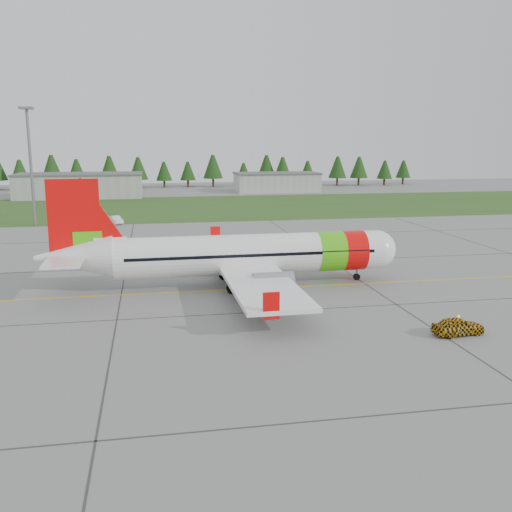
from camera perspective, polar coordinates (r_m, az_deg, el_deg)
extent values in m
plane|color=gray|center=(50.75, 3.48, -5.46)|extent=(320.00, 320.00, 0.00)
cylinder|color=white|center=(58.69, -0.54, 0.19)|extent=(27.55, 4.40, 4.13)
sphere|color=white|center=(62.64, 11.93, 0.66)|extent=(4.13, 4.13, 4.13)
cone|color=white|center=(58.08, -17.72, -0.11)|extent=(7.45, 4.20, 4.13)
cube|color=black|center=(62.70, 12.21, 1.00)|extent=(1.72, 2.77, 0.59)
cylinder|color=#4FD510|center=(60.78, 7.33, 0.49)|extent=(2.79, 4.23, 4.21)
cylinder|color=#EF0807|center=(61.62, 9.58, 0.57)|extent=(2.37, 4.23, 4.21)
cube|color=white|center=(58.84, -1.04, -0.94)|extent=(6.15, 33.92, 0.38)
cube|color=#EF0807|center=(74.93, -4.09, 2.17)|extent=(1.27, 0.20, 2.12)
cube|color=#EF0807|center=(42.50, 1.53, -5.01)|extent=(1.27, 0.20, 2.12)
cylinder|color=gray|center=(64.84, -0.56, -0.30)|extent=(3.83, 2.26, 2.22)
cylinder|color=gray|center=(53.72, 1.72, -2.79)|extent=(3.83, 2.26, 2.22)
cube|color=#EF0807|center=(57.48, -17.73, 3.36)|extent=(4.87, 0.43, 8.04)
cube|color=#4FD510|center=(57.71, -16.44, 1.13)|extent=(2.76, 0.47, 2.54)
cube|color=white|center=(58.10, -18.26, 0.13)|extent=(3.51, 12.20, 0.23)
cylinder|color=slate|center=(62.37, 10.05, -1.70)|extent=(0.19, 0.19, 1.48)
cylinder|color=black|center=(62.46, 10.03, -2.04)|extent=(0.72, 0.30, 0.72)
cylinder|color=slate|center=(61.77, -2.48, -1.41)|extent=(0.23, 0.23, 2.01)
cylinder|color=black|center=(61.81, -2.87, -1.84)|extent=(1.11, 0.49, 1.10)
cylinder|color=slate|center=(56.08, -1.57, -2.73)|extent=(0.23, 0.23, 2.01)
cylinder|color=black|center=(56.12, -2.00, -3.20)|extent=(1.11, 0.49, 1.10)
imported|color=#E8A50C|center=(46.62, 19.66, -5.05)|extent=(1.55, 1.77, 4.08)
imported|color=white|center=(105.92, -13.90, 4.32)|extent=(1.97, 1.92, 4.41)
cube|color=#30561E|center=(130.46, -5.26, 4.92)|extent=(320.00, 50.00, 0.03)
cube|color=gold|center=(58.24, 1.59, -3.20)|extent=(120.00, 0.25, 0.02)
cube|color=#A8A8A3|center=(158.56, -17.18, 6.70)|extent=(32.00, 14.00, 6.00)
cube|color=#A8A8A3|center=(169.59, 2.08, 7.34)|extent=(24.00, 12.00, 5.20)
cylinder|color=slate|center=(107.10, -21.57, 8.12)|extent=(0.50, 0.50, 20.00)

